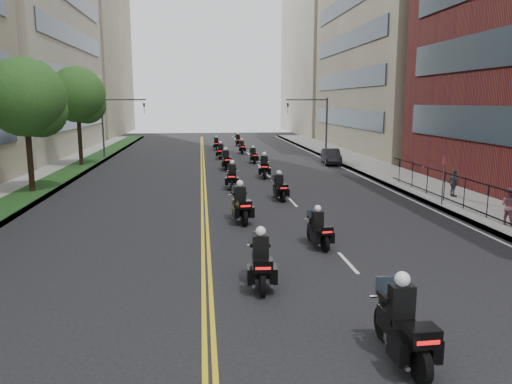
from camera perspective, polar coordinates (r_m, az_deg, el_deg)
sidewalk_right at (r=33.61m, az=17.57°, el=0.99°), size 4.00×90.00×0.15m
sidewalk_left at (r=32.49m, az=-24.96°, el=0.20°), size 4.00×90.00×0.15m
grass_strip at (r=32.23m, az=-23.62°, el=0.39°), size 2.00×90.00×0.04m
building_right_tan at (r=58.89m, az=17.88°, el=19.39°), size 15.11×28.00×30.00m
building_right_far at (r=86.80m, az=9.49°, el=15.31°), size 15.00×28.00×26.00m
building_left_far at (r=86.15m, az=-20.70°, el=14.84°), size 16.00×28.00×26.00m
traffic_signal_right at (r=48.63m, az=6.98°, el=8.43°), size 4.09×0.20×5.60m
traffic_signal_left at (r=48.02m, az=-16.02°, el=8.08°), size 4.09×0.20×5.60m
motorcycle_1 at (r=10.85m, az=16.47°, el=-14.64°), size 0.59×2.53×1.87m
motorcycle_2 at (r=14.37m, az=0.57°, el=-8.15°), size 0.59×2.37×1.74m
motorcycle_3 at (r=18.35m, az=7.16°, el=-4.40°), size 0.62×2.07×1.53m
motorcycle_4 at (r=21.90m, az=-1.76°, el=-1.57°), size 0.75×2.50×1.85m
motorcycle_5 at (r=26.86m, az=2.70°, el=0.42°), size 0.60×2.16×1.59m
motorcycle_6 at (r=30.40m, az=-2.73°, el=1.69°), size 0.65×2.35×1.73m
motorcycle_7 at (r=34.67m, az=0.95°, el=2.80°), size 0.65×2.42×1.79m
motorcycle_8 at (r=38.78m, az=-3.45°, el=3.57°), size 0.65×2.39×1.77m
motorcycle_9 at (r=42.93m, az=-0.31°, el=4.11°), size 0.53×2.06×1.52m
motorcycle_10 at (r=46.39m, az=-4.07°, el=4.60°), size 0.66×2.19×1.62m
motorcycle_11 at (r=50.99m, az=-1.62°, el=5.10°), size 0.48×2.07×1.53m
motorcycle_12 at (r=54.87m, az=-4.56°, el=5.45°), size 0.48×2.11×1.56m
motorcycle_13 at (r=59.28m, az=-2.06°, el=5.86°), size 0.66×2.18×1.61m
parked_sedan at (r=42.84m, az=8.58°, el=4.04°), size 1.84×4.03×1.28m
pedestrian_b at (r=23.30m, az=27.01°, el=-1.45°), size 0.84×0.94×1.58m
pedestrian_c at (r=29.00m, az=21.68°, el=0.94°), size 0.45×0.89×1.46m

